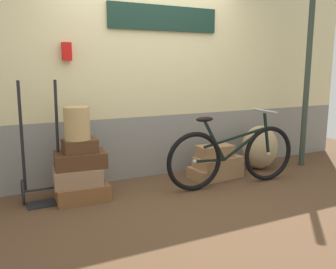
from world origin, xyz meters
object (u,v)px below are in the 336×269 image
bicycle (233,156)px  suitcase_1 (78,176)px  luggage_trolley (43,174)px  suitcase_3 (80,146)px  suitcase_6 (215,151)px  wicker_basket (77,123)px  suitcase_4 (215,172)px  suitcase_0 (82,191)px  burlap_sack (260,147)px  suitcase_2 (80,159)px  suitcase_5 (218,162)px

bicycle → suitcase_1: bearing=169.3°
luggage_trolley → suitcase_3: bearing=-13.0°
suitcase_6 → wicker_basket: (-1.76, -0.00, 0.48)m
suitcase_4 → bicycle: size_ratio=0.39×
wicker_basket → suitcase_4: bearing=-0.2°
suitcase_4 → luggage_trolley: size_ratio=0.52×
suitcase_1 → wicker_basket: bearing=37.6°
suitcase_3 → suitcase_1: bearing=-159.0°
suitcase_0 → luggage_trolley: (-0.38, 0.09, 0.22)m
luggage_trolley → burlap_sack: (2.94, -0.01, 0.00)m
suitcase_6 → wicker_basket: wicker_basket is taller
suitcase_2 → suitcase_6: size_ratio=1.16×
burlap_sack → bicycle: bicycle is taller
suitcase_3 → suitcase_5: 1.81m
suitcase_1 → suitcase_5: 1.81m
suitcase_6 → suitcase_0: bearing=-178.3°
suitcase_4 → burlap_sack: (0.80, 0.09, 0.23)m
wicker_basket → suitcase_6: bearing=0.1°
suitcase_0 → suitcase_2: bearing=80.8°
suitcase_0 → suitcase_4: 1.75m
wicker_basket → suitcase_5: bearing=-0.9°
suitcase_4 → bicycle: bicycle is taller
suitcase_5 → bicycle: bicycle is taller
suitcase_2 → wicker_basket: bearing=-136.3°
suitcase_0 → bicycle: size_ratio=0.32×
suitcase_0 → bicycle: bearing=-9.3°
suitcase_3 → burlap_sack: suitcase_3 is taller
suitcase_5 → wicker_basket: size_ratio=1.73×
suitcase_4 → luggage_trolley: bearing=172.0°
suitcase_0 → suitcase_2: suitcase_2 is taller
wicker_basket → burlap_sack: (2.57, 0.08, -0.53)m
suitcase_6 → luggage_trolley: luggage_trolley is taller
suitcase_4 → bicycle: 0.45m
suitcase_6 → bicycle: size_ratio=0.27×
suitcase_4 → wicker_basket: bearing=174.4°
suitcase_1 → luggage_trolley: bearing=168.7°
suitcase_1 → suitcase_2: 0.18m
suitcase_4 → suitcase_5: 0.14m
bicycle → suitcase_5: bearing=88.3°
suitcase_0 → suitcase_6: suitcase_6 is taller
luggage_trolley → bicycle: size_ratio=0.75×
suitcase_5 → bicycle: bearing=-97.7°
suitcase_1 → suitcase_3: (0.04, 0.02, 0.33)m
suitcase_3 → bicycle: 1.81m
bicycle → wicker_basket: bearing=168.8°
wicker_basket → bicycle: wicker_basket is taller
suitcase_1 → suitcase_2: (0.04, 0.03, 0.18)m
suitcase_5 → suitcase_6: size_ratio=1.31×
suitcase_6 → burlap_sack: bearing=7.2°
suitcase_2 → suitcase_6: bearing=5.5°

